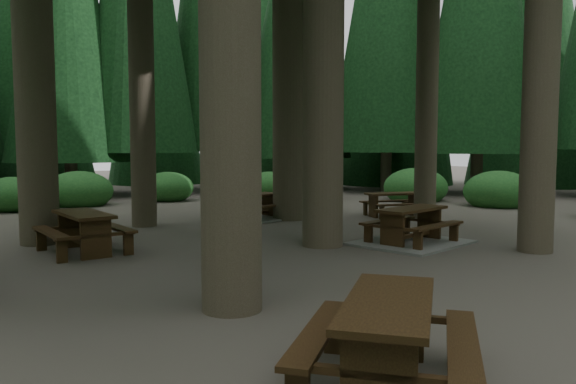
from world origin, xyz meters
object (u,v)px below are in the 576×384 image
picnic_table_b (84,226)px  picnic_table_c (253,211)px  picnic_table_a (411,232)px  picnic_table_e (388,330)px  picnic_table_d (393,201)px

picnic_table_b → picnic_table_c: size_ratio=0.78×
picnic_table_a → picnic_table_c: picnic_table_a is taller
picnic_table_a → picnic_table_e: picnic_table_e is taller
picnic_table_a → picnic_table_d: (2.83, 3.73, 0.20)m
picnic_table_a → picnic_table_d: 4.69m
picnic_table_c → picnic_table_e: bearing=-128.0°
picnic_table_b → picnic_table_d: bearing=-88.1°
picnic_table_a → picnic_table_e: size_ratio=1.16×
picnic_table_a → picnic_table_e: bearing=-149.4°
picnic_table_e → picnic_table_d: bearing=4.6°
picnic_table_d → picnic_table_e: bearing=-117.7°
picnic_table_b → picnic_table_e: size_ratio=0.85×
picnic_table_d → picnic_table_e: picnic_table_e is taller
picnic_table_e → picnic_table_c: bearing=24.8°
picnic_table_c → picnic_table_e: size_ratio=1.09×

